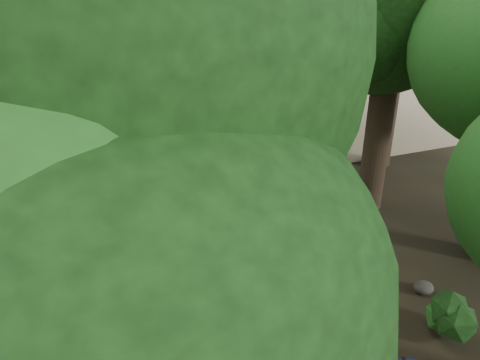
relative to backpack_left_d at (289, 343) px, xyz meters
name	(u,v)px	position (x,y,z in m)	size (l,w,h in m)	color
ground	(277,282)	(0.70, 2.02, -0.37)	(120.00, 120.00, 0.00)	#322A19
sand_beach	(145,95)	(0.70, 18.02, -0.36)	(40.00, 22.00, 0.02)	tan
boardwalk	(259,255)	(0.70, 3.02, -0.31)	(2.00, 12.00, 0.12)	slate
backpack_left_d	(289,343)	(0.00, 0.00, 0.00)	(0.32, 0.23, 0.49)	#070E74
backpack_right_d	(377,344)	(1.41, -0.58, 0.04)	(0.37, 0.27, 0.57)	#40401C
duffel_right_khaki	(365,335)	(1.38, -0.26, -0.03)	(0.44, 0.65, 0.44)	olive
duffel_right_black	(344,310)	(1.37, 0.41, -0.02)	(0.46, 0.73, 0.46)	black
suitcase_on_boardwalk	(304,349)	(0.17, -0.24, 0.03)	(0.36, 0.20, 0.55)	black
lone_suitcase_on_sand	(195,143)	(1.03, 9.84, -0.03)	(0.41, 0.23, 0.64)	black
kayak	(76,135)	(-2.93, 12.62, -0.18)	(0.71, 3.25, 0.32)	red
sun_lounger	(252,122)	(3.86, 11.42, -0.06)	(0.58, 1.80, 0.58)	silver
tree_right_c	(392,28)	(4.60, 4.28, 4.51)	(5.64, 5.64, 9.76)	black
tree_right_e	(310,17)	(5.14, 9.36, 4.17)	(5.04, 5.04, 9.08)	black
tree_left_a	(151,291)	(-2.54, -2.09, 3.50)	(4.63, 4.63, 7.72)	black
tree_left_c	(54,67)	(-3.14, 4.41, 4.15)	(5.19, 5.19, 9.03)	black
tree_back_a	(100,1)	(-0.99, 17.57, 4.21)	(5.29, 5.29, 9.16)	black
tree_back_d	(5,17)	(-4.92, 16.75, 3.76)	(4.95, 4.95, 8.26)	black
palm_right_a	(279,43)	(3.62, 8.53, 3.55)	(4.59, 4.59, 7.83)	#163D11
palm_right_b	(285,13)	(5.76, 12.65, 3.92)	(4.44, 4.44, 8.58)	#163D11
palm_right_c	(207,26)	(3.18, 15.01, 3.24)	(4.53, 4.53, 7.21)	#163D11
palm_left_a	(22,56)	(-4.00, 8.96, 3.57)	(4.95, 4.95, 7.87)	#163D11
rock_left_c	(208,287)	(-0.81, 2.25, -0.23)	(0.48, 0.43, 0.27)	#4C473F
rock_left_d	(141,227)	(-1.70, 5.23, -0.28)	(0.33, 0.30, 0.18)	#4C473F
rock_right_b	(424,287)	(3.49, 0.64, -0.25)	(0.43, 0.39, 0.24)	#4C473F
rock_right_c	(335,237)	(2.77, 3.05, -0.28)	(0.31, 0.28, 0.17)	#4C473F
shrub_left_b	(177,269)	(-1.33, 2.78, 0.01)	(0.83, 0.83, 0.75)	#235519
shrub_left_c	(106,193)	(-2.41, 6.57, 0.20)	(1.25, 1.25, 1.13)	#235519
shrub_right_a	(451,317)	(3.07, -0.52, 0.07)	(0.96, 0.96, 0.87)	#235519
shrub_right_b	(331,196)	(3.36, 4.33, 0.14)	(1.12, 1.12, 1.01)	#235519
shrub_right_c	(258,157)	(2.67, 7.89, -0.01)	(0.80, 0.80, 0.72)	#235519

